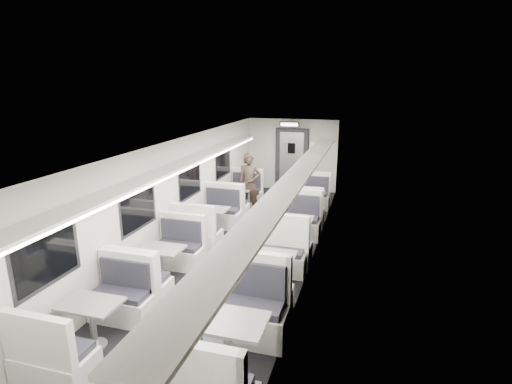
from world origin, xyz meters
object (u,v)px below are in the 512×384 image
Objects in this scene: booth_left_b at (211,222)px; booth_left_d at (93,324)px; vestibule_door at (292,160)px; booth_right_d at (228,348)px; booth_left_c at (162,265)px; booth_right_a at (309,203)px; booth_right_b at (292,233)px; booth_left_a at (238,199)px; exit_sign at (289,124)px; passenger at (249,184)px; booth_right_c at (272,271)px.

booth_left_b reaches higher than booth_left_d.
booth_right_d is at bearing -83.70° from vestibule_door.
booth_left_c is 1.92m from booth_left_d.
booth_right_b is at bearing -90.00° from booth_right_a.
vestibule_door reaches higher than booth_right_a.
booth_right_b is at bearing -5.67° from booth_left_b.
booth_right_b is at bearing 63.77° from booth_left_d.
booth_left_b is at bearing 114.93° from booth_right_d.
booth_left_a is 3.20× the size of exit_sign.
booth_left_a is 3.01m from booth_right_b.
passenger reaches higher than booth_left_d.
booth_left_b is at bearing 134.50° from booth_right_c.
booth_right_c is 4.41m from passenger.
booth_right_b reaches higher than booth_left_d.
booth_right_a is at bearing 6.31° from booth_left_a.
vestibule_door is (-1.00, 2.48, 0.69)m from booth_right_a.
booth_right_b reaches higher than booth_left_a.
exit_sign is at bearing 83.31° from booth_left_d.
booth_left_d is at bearing -90.00° from booth_left_b.
exit_sign is (-1.00, 6.30, 1.93)m from booth_right_c.
booth_right_d reaches higher than booth_left_c.
booth_right_d is 9.13m from vestibule_door.
booth_left_b is 0.96× the size of booth_right_b.
booth_right_b is 5.10m from vestibule_door.
passenger reaches higher than booth_left_b.
vestibule_door is (1.00, 7.10, 0.69)m from booth_left_c.
exit_sign reaches higher than booth_left_c.
booth_right_d is (2.00, -4.30, 0.05)m from booth_left_b.
booth_left_c is 0.94× the size of vestibule_door.
booth_right_a is 1.75m from passenger.
passenger is 2.74m from exit_sign.
vestibule_door is (-1.00, 4.95, 0.66)m from booth_right_b.
booth_left_a is at bearing 158.68° from passenger.
vestibule_door is at bearing 83.67° from booth_left_d.
vestibule_door is at bearing 98.38° from booth_right_c.
booth_right_a is at bearing 90.00° from booth_right_d.
booth_right_d is (2.00, -6.35, 0.06)m from booth_left_a.
booth_right_a is 0.84× the size of booth_right_d.
booth_right_d is 1.10× the size of vestibule_door.
booth_left_b is 0.97× the size of vestibule_door.
passenger reaches higher than booth_left_a.
passenger is (-1.65, 4.05, 0.50)m from booth_right_c.
passenger is at bearing 86.85° from booth_left_d.
booth_right_a is 3.13× the size of exit_sign.
booth_right_d is 3.74× the size of exit_sign.
booth_right_c is 6.90m from vestibule_door.
booth_right_c is (2.00, -4.08, -0.00)m from booth_left_a.
booth_left_b is (0.00, -2.05, 0.01)m from booth_left_a.
booth_right_b is 2.81m from passenger.
booth_left_d is 6.31m from passenger.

